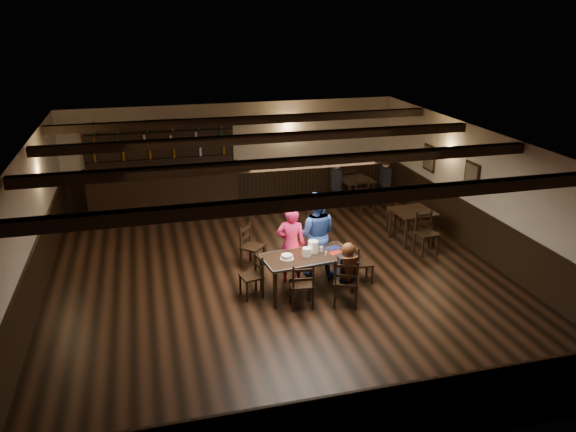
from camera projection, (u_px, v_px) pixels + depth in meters
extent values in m
plane|color=black|center=(279.00, 276.00, 11.25)|extent=(10.00, 10.00, 0.00)
cube|color=beige|center=(235.00, 153.00, 15.31)|extent=(9.00, 0.02, 2.70)
cube|color=beige|center=(385.00, 362.00, 6.24)|extent=(9.00, 0.02, 2.70)
cube|color=beige|center=(26.00, 236.00, 9.70)|extent=(0.02, 10.00, 2.70)
cube|color=beige|center=(485.00, 195.00, 11.85)|extent=(0.02, 10.00, 2.70)
cube|color=silver|center=(278.00, 144.00, 10.31)|extent=(9.00, 10.00, 0.02)
cube|color=black|center=(236.00, 183.00, 15.58)|extent=(9.00, 0.04, 1.00)
cube|color=black|center=(380.00, 422.00, 6.57)|extent=(9.00, 0.04, 1.00)
cube|color=black|center=(36.00, 280.00, 10.00)|extent=(0.04, 10.00, 1.00)
cube|color=black|center=(479.00, 232.00, 12.14)|extent=(0.04, 10.00, 1.00)
cube|color=black|center=(162.00, 139.00, 14.66)|extent=(0.90, 0.03, 1.00)
cube|color=black|center=(162.00, 139.00, 14.64)|extent=(0.80, 0.02, 0.90)
cube|color=black|center=(472.00, 177.00, 12.21)|extent=(0.03, 0.55, 0.65)
cube|color=#72664C|center=(471.00, 177.00, 12.21)|extent=(0.02, 0.45, 0.55)
cube|color=black|center=(429.00, 158.00, 13.95)|extent=(0.03, 0.55, 0.65)
cube|color=#72664C|center=(429.00, 158.00, 13.95)|extent=(0.02, 0.45, 0.55)
cube|color=black|center=(330.00, 200.00, 7.62)|extent=(8.90, 0.18, 0.18)
cube|color=black|center=(292.00, 163.00, 9.44)|extent=(8.90, 0.18, 0.18)
cube|color=black|center=(266.00, 138.00, 11.25)|extent=(8.90, 0.18, 0.18)
cube|color=black|center=(247.00, 120.00, 13.06)|extent=(8.90, 0.18, 0.18)
cube|color=black|center=(275.00, 290.00, 9.94)|extent=(0.07, 0.07, 0.71)
cube|color=black|center=(262.00, 274.00, 10.56)|extent=(0.07, 0.07, 0.71)
cube|color=black|center=(353.00, 276.00, 10.48)|extent=(0.07, 0.07, 0.71)
cube|color=black|center=(336.00, 261.00, 11.10)|extent=(0.07, 0.07, 0.71)
cube|color=black|center=(308.00, 257.00, 10.39)|extent=(1.77, 1.03, 0.04)
cube|color=#A5A8AD|center=(299.00, 248.00, 10.74)|extent=(1.67, 0.23, 0.05)
cube|color=#A5A8AD|center=(317.00, 265.00, 10.04)|extent=(1.67, 0.23, 0.05)
cube|color=#A5A8AD|center=(347.00, 250.00, 10.68)|extent=(0.13, 0.84, 0.05)
cube|color=#A5A8AD|center=(266.00, 264.00, 10.11)|extent=(0.13, 0.84, 0.05)
cube|color=black|center=(309.00, 291.00, 10.23)|extent=(0.04, 0.04, 0.42)
cube|color=black|center=(313.00, 299.00, 9.93)|extent=(0.04, 0.04, 0.42)
cube|color=black|center=(290.00, 292.00, 10.19)|extent=(0.04, 0.04, 0.42)
cube|color=black|center=(293.00, 301.00, 9.88)|extent=(0.04, 0.04, 0.42)
cube|color=black|center=(302.00, 284.00, 9.98)|extent=(0.45, 0.43, 0.04)
cube|color=black|center=(303.00, 277.00, 9.75)|extent=(0.41, 0.08, 0.44)
cube|color=black|center=(303.00, 280.00, 9.76)|extent=(0.35, 0.06, 0.05)
cube|color=black|center=(303.00, 270.00, 9.70)|extent=(0.35, 0.06, 0.05)
cube|color=black|center=(357.00, 289.00, 10.25)|extent=(0.05, 0.05, 0.45)
cube|color=black|center=(356.00, 299.00, 9.92)|extent=(0.05, 0.05, 0.45)
cube|color=black|center=(336.00, 288.00, 10.30)|extent=(0.05, 0.05, 0.45)
cube|color=black|center=(335.00, 297.00, 9.97)|extent=(0.05, 0.05, 0.45)
cube|color=black|center=(346.00, 281.00, 10.02)|extent=(0.56, 0.55, 0.04)
cube|color=black|center=(346.00, 274.00, 9.78)|extent=(0.42, 0.20, 0.47)
cube|color=black|center=(346.00, 276.00, 9.79)|extent=(0.36, 0.17, 0.05)
cube|color=black|center=(347.00, 266.00, 9.73)|extent=(0.36, 0.17, 0.05)
cube|color=black|center=(240.00, 285.00, 10.48)|extent=(0.04, 0.04, 0.40)
cube|color=black|center=(256.00, 281.00, 10.61)|extent=(0.04, 0.04, 0.40)
cube|color=black|center=(247.00, 292.00, 10.20)|extent=(0.04, 0.04, 0.40)
cube|color=black|center=(263.00, 289.00, 10.33)|extent=(0.04, 0.04, 0.40)
cube|color=black|center=(251.00, 276.00, 10.33)|extent=(0.44, 0.45, 0.04)
cube|color=black|center=(259.00, 264.00, 10.32)|extent=(0.11, 0.39, 0.42)
cube|color=black|center=(259.00, 266.00, 10.34)|extent=(0.09, 0.33, 0.05)
cube|color=black|center=(259.00, 258.00, 10.28)|extent=(0.09, 0.33, 0.05)
cube|color=black|center=(372.00, 276.00, 10.86)|extent=(0.03, 0.03, 0.38)
cube|color=black|center=(358.00, 277.00, 10.80)|extent=(0.03, 0.03, 0.38)
cube|color=black|center=(367.00, 269.00, 11.15)|extent=(0.03, 0.03, 0.38)
cube|color=black|center=(352.00, 270.00, 11.09)|extent=(0.03, 0.03, 0.38)
cube|color=black|center=(363.00, 263.00, 10.90)|extent=(0.37, 0.38, 0.04)
cube|color=black|center=(356.00, 255.00, 10.80)|extent=(0.05, 0.37, 0.40)
cube|color=black|center=(356.00, 256.00, 10.81)|extent=(0.04, 0.32, 0.04)
cube|color=black|center=(356.00, 249.00, 10.76)|extent=(0.04, 0.32, 0.04)
cube|color=black|center=(255.00, 262.00, 11.38)|extent=(0.05, 0.05, 0.43)
cube|color=black|center=(241.00, 259.00, 11.53)|extent=(0.05, 0.05, 0.43)
cube|color=black|center=(264.00, 256.00, 11.67)|extent=(0.05, 0.05, 0.43)
cube|color=black|center=(250.00, 252.00, 11.82)|extent=(0.05, 0.05, 0.43)
cube|color=black|center=(253.00, 247.00, 11.52)|extent=(0.58, 0.58, 0.04)
cube|color=black|center=(245.00, 235.00, 11.52)|extent=(0.31, 0.33, 0.45)
cube|color=black|center=(245.00, 237.00, 11.53)|extent=(0.26, 0.28, 0.05)
cube|color=black|center=(245.00, 229.00, 11.47)|extent=(0.26, 0.28, 0.05)
imported|color=#D7175C|center=(291.00, 245.00, 10.79)|extent=(0.65, 0.51, 1.55)
imported|color=navy|center=(315.00, 234.00, 11.05)|extent=(1.02, 0.91, 1.74)
cube|color=black|center=(344.00, 276.00, 10.11)|extent=(0.30, 0.30, 0.12)
cube|color=black|center=(347.00, 268.00, 9.93)|extent=(0.32, 0.19, 0.45)
cylinder|color=black|center=(347.00, 257.00, 9.86)|extent=(0.09, 0.32, 0.32)
sphere|color=#D8A384|center=(348.00, 250.00, 9.81)|extent=(0.20, 0.20, 0.20)
sphere|color=#3A1E0D|center=(348.00, 250.00, 9.78)|extent=(0.25, 0.25, 0.25)
cone|color=#3A1E0D|center=(349.00, 272.00, 9.83)|extent=(0.19, 0.19, 0.57)
cylinder|color=white|center=(287.00, 258.00, 10.24)|extent=(0.26, 0.26, 0.01)
cylinder|color=white|center=(287.00, 256.00, 10.23)|extent=(0.20, 0.20, 0.07)
cylinder|color=silver|center=(287.00, 257.00, 10.23)|extent=(0.22, 0.22, 0.03)
cylinder|color=white|center=(307.00, 252.00, 10.34)|extent=(0.17, 0.17, 0.16)
cylinder|color=white|center=(313.00, 247.00, 10.48)|extent=(0.19, 0.19, 0.23)
cylinder|color=#A5A8AD|center=(308.00, 252.00, 10.49)|extent=(0.05, 0.05, 0.03)
sphere|color=orange|center=(308.00, 251.00, 10.48)|extent=(0.03, 0.03, 0.03)
cylinder|color=silver|center=(326.00, 253.00, 10.37)|extent=(0.03, 0.03, 0.09)
cylinder|color=#A5A8AD|center=(329.00, 250.00, 10.47)|extent=(0.04, 0.04, 0.10)
cylinder|color=silver|center=(321.00, 249.00, 10.54)|extent=(0.06, 0.06, 0.10)
cube|color=maroon|center=(335.00, 252.00, 10.51)|extent=(0.32, 0.27, 0.00)
cube|color=#0E1349|center=(333.00, 248.00, 10.70)|extent=(0.33, 0.27, 0.00)
cube|color=black|center=(164.00, 190.00, 14.80)|extent=(3.85, 0.60, 1.10)
cube|color=black|center=(162.00, 169.00, 14.60)|extent=(4.05, 0.70, 0.05)
cube|color=black|center=(162.00, 167.00, 14.85)|extent=(3.85, 0.10, 2.20)
cube|color=black|center=(161.00, 159.00, 14.68)|extent=(3.75, 0.22, 0.03)
cube|color=black|center=(160.00, 146.00, 14.55)|extent=(3.75, 0.22, 0.03)
cube|color=black|center=(159.00, 132.00, 14.43)|extent=(3.75, 0.22, 0.03)
cube|color=black|center=(413.00, 211.00, 12.69)|extent=(0.93, 0.93, 0.04)
cube|color=black|center=(406.00, 234.00, 12.40)|extent=(0.05, 0.05, 0.71)
cube|color=black|center=(390.00, 223.00, 13.03)|extent=(0.05, 0.05, 0.71)
cube|color=black|center=(434.00, 230.00, 12.62)|extent=(0.05, 0.05, 0.71)
cube|color=black|center=(417.00, 220.00, 13.25)|extent=(0.05, 0.05, 0.71)
cube|color=black|center=(356.00, 180.00, 15.04)|extent=(0.92, 0.92, 0.04)
cube|color=black|center=(349.00, 198.00, 14.76)|extent=(0.05, 0.05, 0.71)
cube|color=black|center=(338.00, 191.00, 15.36)|extent=(0.05, 0.05, 0.71)
cube|color=black|center=(373.00, 195.00, 14.98)|extent=(0.05, 0.05, 0.71)
cube|color=black|center=(361.00, 188.00, 15.59)|extent=(0.05, 0.05, 0.71)
cube|color=black|center=(336.00, 179.00, 15.04)|extent=(0.32, 0.44, 0.57)
sphere|color=#D8A384|center=(336.00, 165.00, 14.91)|extent=(0.22, 0.22, 0.22)
sphere|color=black|center=(337.00, 164.00, 14.90)|extent=(0.23, 0.23, 0.23)
cube|color=black|center=(385.00, 176.00, 15.38)|extent=(0.25, 0.37, 0.51)
sphere|color=#D8A384|center=(386.00, 164.00, 15.26)|extent=(0.20, 0.20, 0.20)
sphere|color=black|center=(386.00, 163.00, 15.25)|extent=(0.21, 0.21, 0.21)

